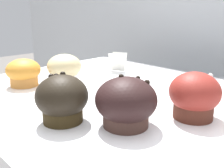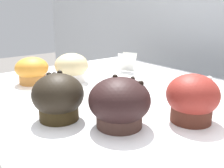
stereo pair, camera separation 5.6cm
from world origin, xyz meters
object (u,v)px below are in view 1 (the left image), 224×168
muffin_back_right (126,103)px  muffin_front_left (64,69)px  muffin_back_center (24,72)px  muffin_front_right (194,96)px  muffin_back_left (62,99)px

muffin_back_right → muffin_front_left: (-0.31, 0.08, -0.00)m
muffin_back_right → muffin_back_center: muffin_back_right is taller
muffin_front_left → muffin_front_right: (0.37, 0.04, 0.00)m
muffin_front_right → muffin_back_center: (-0.43, -0.13, -0.01)m
muffin_back_right → muffin_front_right: size_ratio=1.14×
muffin_back_right → muffin_front_right: bearing=60.5°
muffin_front_right → muffin_back_center: size_ratio=1.06×
muffin_front_right → muffin_front_left: bearing=-174.2°
muffin_back_right → muffin_back_center: bearing=-177.6°
muffin_back_right → muffin_back_center: (-0.36, -0.02, -0.01)m
muffin_back_left → muffin_front_right: size_ratio=1.00×
muffin_back_left → muffin_back_center: (-0.27, 0.06, -0.01)m
muffin_back_center → muffin_front_right: bearing=17.1°
muffin_back_left → muffin_back_right: bearing=37.1°
muffin_back_right → muffin_front_left: 0.32m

